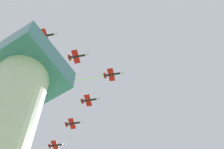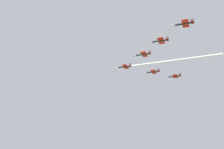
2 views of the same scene
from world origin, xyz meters
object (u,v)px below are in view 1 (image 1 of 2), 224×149
(jet_starboard_inner, at_px, (77,56))
(jet_starboard_outer, at_px, (46,36))
(jet_lead, at_px, (74,81))
(jet_port_inner, at_px, (89,100))
(jet_port_outer, at_px, (73,123))
(jet_center_rear, at_px, (56,145))

(jet_starboard_inner, distance_m, jet_starboard_outer, 19.91)
(jet_lead, relative_size, jet_starboard_outer, 5.74)
(jet_port_inner, relative_size, jet_port_outer, 1.00)
(jet_lead, distance_m, jet_port_inner, 15.80)
(jet_starboard_inner, bearing_deg, jet_lead, -159.67)
(jet_port_outer, xyz_separation_m, jet_center_rear, (8.25, 19.28, -0.23))
(jet_lead, relative_size, jet_port_outer, 5.74)
(jet_port_inner, distance_m, jet_starboard_inner, 29.64)
(jet_port_inner, xyz_separation_m, jet_port_outer, (8.82, 17.85, -0.20))
(jet_lead, height_order, jet_center_rear, jet_lead)
(jet_starboard_inner, bearing_deg, jet_port_outer, -163.34)
(jet_port_inner, distance_m, jet_port_outer, 19.91)
(jet_lead, height_order, jet_port_outer, jet_port_outer)
(jet_port_outer, height_order, jet_starboard_outer, jet_port_outer)
(jet_center_rear, bearing_deg, jet_port_outer, 45.05)
(jet_lead, xyz_separation_m, jet_starboard_outer, (-30.41, -3.74, -0.12))
(jet_port_inner, bearing_deg, jet_port_outer, -138.09)
(jet_starboard_inner, distance_m, jet_center_rear, 65.60)
(jet_lead, distance_m, jet_starboard_inner, 15.80)
(jet_port_outer, relative_size, jet_starboard_outer, 1.00)
(jet_starboard_inner, relative_size, jet_center_rear, 1.00)
(jet_port_inner, relative_size, jet_center_rear, 1.00)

